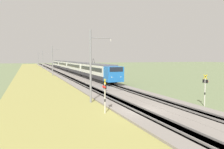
% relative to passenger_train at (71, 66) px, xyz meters
% --- Properties ---
extents(ground_plane, '(400.00, 400.00, 0.00)m').
position_rel_passenger_train_xyz_m(ground_plane, '(-56.10, 4.43, -2.30)').
color(ground_plane, '#6B7A51').
extents(ballast_main, '(240.00, 4.40, 0.30)m').
position_rel_passenger_train_xyz_m(ballast_main, '(-6.10, 4.43, -2.15)').
color(ballast_main, gray).
rests_on(ballast_main, ground).
extents(ballast_adjacent, '(240.00, 4.40, 0.30)m').
position_rel_passenger_train_xyz_m(ballast_adjacent, '(-6.10, 0.00, -2.15)').
color(ballast_adjacent, gray).
rests_on(ballast_adjacent, ground).
extents(track_main, '(240.00, 1.57, 0.45)m').
position_rel_passenger_train_xyz_m(track_main, '(-6.10, 4.43, -2.14)').
color(track_main, '#4C4238').
rests_on(track_main, ground).
extents(track_adjacent, '(240.00, 1.57, 0.45)m').
position_rel_passenger_train_xyz_m(track_adjacent, '(-6.10, 0.00, -2.14)').
color(track_adjacent, '#4C4238').
rests_on(track_adjacent, ground).
extents(grass_verge, '(240.00, 13.94, 0.12)m').
position_rel_passenger_train_xyz_m(grass_verge, '(-6.10, 10.03, -2.24)').
color(grass_verge, '#99934C').
rests_on(grass_verge, ground).
extents(passenger_train, '(79.20, 3.02, 4.93)m').
position_rel_passenger_train_xyz_m(passenger_train, '(0.00, 0.00, 0.00)').
color(passenger_train, blue).
rests_on(passenger_train, ground).
extents(crossing_signal_near, '(0.70, 0.23, 3.24)m').
position_rel_passenger_train_xyz_m(crossing_signal_near, '(-55.30, 7.53, -0.33)').
color(crossing_signal_near, beige).
rests_on(crossing_signal_near, ground).
extents(crossing_signal_far, '(0.70, 0.23, 3.37)m').
position_rel_passenger_train_xyz_m(crossing_signal_far, '(-55.93, -3.44, -0.25)').
color(crossing_signal_far, beige).
rests_on(crossing_signal_far, ground).
extents(catenary_mast_near, '(0.22, 2.56, 8.20)m').
position_rel_passenger_train_xyz_m(catenary_mast_near, '(-50.26, 7.34, 1.94)').
color(catenary_mast_near, slate).
rests_on(catenary_mast_near, ground).
extents(catenary_mast_mid, '(0.22, 2.56, 8.33)m').
position_rel_passenger_train_xyz_m(catenary_mast_mid, '(-12.32, 7.34, 2.01)').
color(catenary_mast_mid, slate).
rests_on(catenary_mast_mid, ground).
extents(catenary_mast_far, '(0.22, 2.56, 8.10)m').
position_rel_passenger_train_xyz_m(catenary_mast_far, '(25.63, 7.34, 1.89)').
color(catenary_mast_far, slate).
rests_on(catenary_mast_far, ground).
extents(catenary_mast_distant, '(0.22, 2.56, 8.36)m').
position_rel_passenger_train_xyz_m(catenary_mast_distant, '(63.58, 7.34, 2.03)').
color(catenary_mast_distant, slate).
rests_on(catenary_mast_distant, ground).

